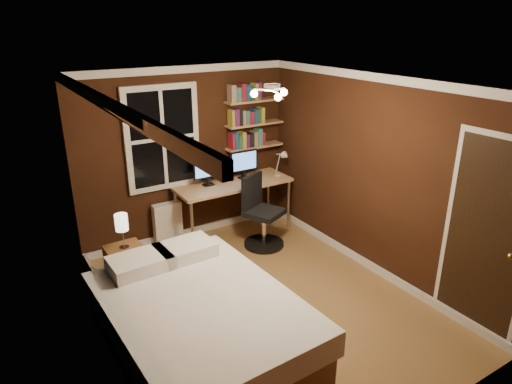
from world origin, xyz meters
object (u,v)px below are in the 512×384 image
nightstand (127,267)px  monitor_right (244,165)px  monitor_left (208,171)px  desk_lamp (281,163)px  office_chair (261,219)px  bed (200,323)px  desk (233,186)px  radiator (168,223)px  bedside_lamp (122,231)px

nightstand → monitor_right: size_ratio=1.17×
monitor_left → desk_lamp: bearing=-12.3°
office_chair → monitor_right: bearing=57.4°
bed → desk: (1.57, 2.14, 0.44)m
desk → monitor_right: (0.24, 0.09, 0.27)m
bed → monitor_left: monitor_left is taller
monitor_right → radiator: bearing=173.0°
nightstand → monitor_left: 1.81m
monitor_right → office_chair: monitor_right is taller
monitor_right → office_chair: size_ratio=0.43×
monitor_left → desk_lamp: 1.13m
bedside_lamp → radiator: bedside_lamp is taller
bed → nightstand: 1.55m
bed → bedside_lamp: bedside_lamp is taller
nightstand → monitor_right: 2.32m
bedside_lamp → monitor_right: 2.21m
monitor_right → desk_lamp: desk_lamp is taller
nightstand → office_chair: bearing=0.9°
bedside_lamp → monitor_right: (2.07, 0.70, 0.29)m
monitor_left → office_chair: 1.03m
radiator → desk: size_ratio=0.35×
monitor_right → desk_lamp: size_ratio=1.03×
office_chair → monitor_left: bearing=104.8°
monitor_left → monitor_right: size_ratio=1.00×
nightstand → bed: bearing=-81.7°
desk → office_chair: office_chair is taller
desk → monitor_left: (-0.36, 0.09, 0.27)m
desk → monitor_right: 0.37m
desk_lamp → office_chair: size_ratio=0.42×
bedside_lamp → monitor_left: size_ratio=0.96×
bedside_lamp → office_chair: 2.01m
nightstand → radiator: bearing=43.1°
radiator → desk: bearing=-13.6°
monitor_left → monitor_right: same height
nightstand → desk_lamp: size_ratio=1.20×
monitor_left → monitor_right: (0.60, 0.00, 0.00)m
bed → monitor_right: size_ratio=5.08×
bedside_lamp → desk_lamp: (2.58, 0.46, 0.30)m
bedside_lamp → radiator: size_ratio=0.71×
bed → desk_lamp: size_ratio=5.22×
desk → bedside_lamp: bearing=-161.4°
bed → office_chair: 2.35m
radiator → bed: bearing=-104.3°
radiator → monitor_left: (0.61, -0.15, 0.73)m
bedside_lamp → monitor_right: size_ratio=0.96×
radiator → monitor_right: bearing=-7.0°
bedside_lamp → desk: 1.94m
bedside_lamp → monitor_left: bearing=25.6°
monitor_right → office_chair: (-0.09, -0.62, -0.64)m
desk → nightstand: bearing=-161.4°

